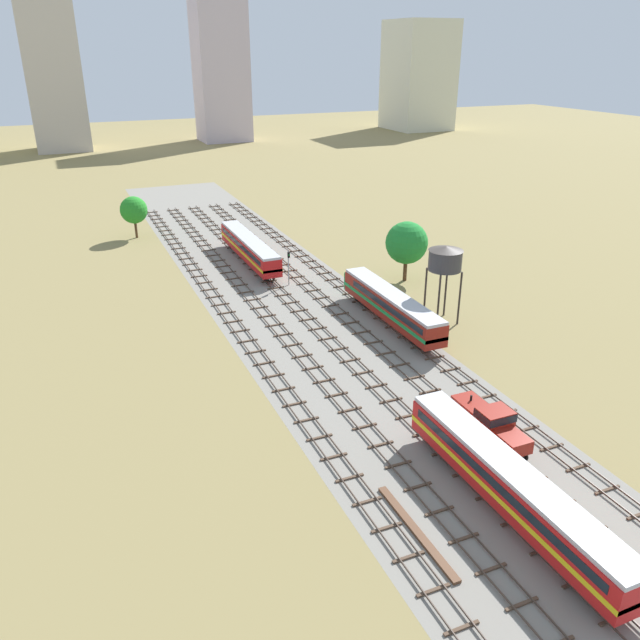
{
  "coord_description": "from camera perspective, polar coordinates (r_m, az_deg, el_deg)",
  "views": [
    {
      "loc": [
        -26.52,
        -10.29,
        31.0
      ],
      "look_at": [
        0.0,
        51.75,
        1.5
      ],
      "focal_mm": 35.22,
      "sensor_mm": 36.0,
      "label": 1
    }
  ],
  "objects": [
    {
      "name": "ground_plane",
      "position": [
        77.83,
        -1.23,
        0.14
      ],
      "size": [
        480.0,
        480.0,
        0.0
      ],
      "primitive_type": "plane",
      "color": "olive"
    },
    {
      "name": "ballast_bed",
      "position": [
        77.83,
        -1.23,
        0.14
      ],
      "size": [
        21.42,
        176.0,
        0.01
      ],
      "primitive_type": "cube",
      "color": "gray",
      "rests_on": "ground"
    },
    {
      "name": "track_far_left",
      "position": [
        76.14,
        -7.6,
        -0.52
      ],
      "size": [
        2.4,
        126.0,
        0.29
      ],
      "color": "#47382D",
      "rests_on": "ground"
    },
    {
      "name": "track_left",
      "position": [
        77.27,
        -4.5,
        -0.0
      ],
      "size": [
        2.4,
        126.0,
        0.29
      ],
      "color": "#47382D",
      "rests_on": "ground"
    },
    {
      "name": "track_centre_left",
      "position": [
        78.63,
        -1.5,
        0.5
      ],
      "size": [
        2.4,
        126.0,
        0.29
      ],
      "color": "#47382D",
      "rests_on": "ground"
    },
    {
      "name": "track_centre",
      "position": [
        80.21,
        1.39,
        0.98
      ],
      "size": [
        2.4,
        126.0,
        0.29
      ],
      "color": "#47382D",
      "rests_on": "ground"
    },
    {
      "name": "track_centre_right",
      "position": [
        81.98,
        4.16,
        1.44
      ],
      "size": [
        2.4,
        126.0,
        0.29
      ],
      "color": "#47382D",
      "rests_on": "ground"
    },
    {
      "name": "passenger_coach_centre_left_nearest",
      "position": [
        47.71,
        16.95,
        -14.1
      ],
      "size": [
        2.96,
        22.0,
        3.8
      ],
      "color": "red",
      "rests_on": "ground"
    },
    {
      "name": "shunter_loco_centre_near",
      "position": [
        55.34,
        15.26,
        -8.91
      ],
      "size": [
        2.74,
        8.46,
        3.1
      ],
      "color": "maroon",
      "rests_on": "ground"
    },
    {
      "name": "diesel_railcar_centre_right_mid",
      "position": [
        75.64,
        6.51,
        1.4
      ],
      "size": [
        2.96,
        20.5,
        3.8
      ],
      "color": "maroon",
      "rests_on": "ground"
    },
    {
      "name": "passenger_coach_centre_left_midfar",
      "position": [
        97.87,
        -6.45,
        6.6
      ],
      "size": [
        2.96,
        22.0,
        3.8
      ],
      "color": "red",
      "rests_on": "ground"
    },
    {
      "name": "water_tower",
      "position": [
        75.61,
        11.32,
        5.44
      ],
      "size": [
        4.13,
        4.13,
        9.59
      ],
      "color": "#2D2826",
      "rests_on": "ground"
    },
    {
      "name": "signal_post_nearest",
      "position": [
        87.9,
        -2.87,
        5.15
      ],
      "size": [
        0.28,
        0.47,
        5.0
      ],
      "color": "gray",
      "rests_on": "ground"
    },
    {
      "name": "lineside_tree_0",
      "position": [
        89.76,
        7.88,
        6.96
      ],
      "size": [
        5.99,
        5.99,
        8.62
      ],
      "color": "#4C331E",
      "rests_on": "ground"
    },
    {
      "name": "lineside_tree_1",
      "position": [
        115.0,
        -16.57,
        9.55
      ],
      "size": [
        4.68,
        4.68,
        7.3
      ],
      "color": "#4C331E",
      "rests_on": "ground"
    },
    {
      "name": "skyline_tower_1",
      "position": [
        225.82,
        -23.27,
        20.91
      ],
      "size": [
        16.37,
        17.19,
        54.4
      ],
      "color": "beige",
      "rests_on": "ground"
    },
    {
      "name": "skyline_tower_2",
      "position": [
        234.32,
        -9.01,
        21.67
      ],
      "size": [
        16.84,
        15.39,
        48.26
      ],
      "color": "#C0AFBE",
      "rests_on": "ground"
    },
    {
      "name": "skyline_tower_3",
      "position": [
        269.51,
        8.93,
        21.08
      ],
      "size": [
        21.77,
        24.23,
        40.59
      ],
      "color": "beige",
      "rests_on": "ground"
    },
    {
      "name": "spare_rail_bundle",
      "position": [
        46.41,
        8.72,
        -18.42
      ],
      "size": [
        0.6,
        10.0,
        0.24
      ],
      "primitive_type": "cube",
      "color": "brown",
      "rests_on": "ground"
    }
  ]
}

